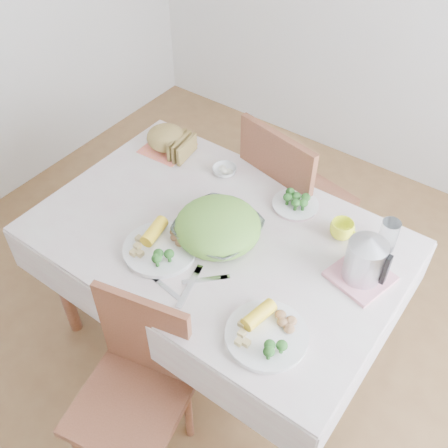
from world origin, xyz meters
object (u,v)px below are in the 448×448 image
Objects in this scene: chair_far at (298,204)px; dinner_plate_left at (160,249)px; yellow_mug at (342,230)px; electric_kettle at (366,257)px; salad_bowl at (218,231)px; dinner_plate_right at (267,336)px; dining_table at (218,292)px; chair_near at (128,402)px.

dinner_plate_left is at bearing 90.62° from chair_far.
yellow_mug is 0.24m from electric_kettle.
salad_bowl is 0.51m from dinner_plate_right.
salad_bowl reaches higher than dinner_plate_left.
dinner_plate_left is 0.80m from electric_kettle.
electric_kettle is at bearing 14.87° from salad_bowl.
dining_table is 1.39× the size of chair_far.
chair_far reaches higher than chair_near.
chair_far is 0.86m from electric_kettle.
chair_near is 2.66× the size of salad_bowl.
dinner_plate_right is at bearing 33.30° from chair_near.
electric_kettle reaches higher than dining_table.
salad_bowl is at bearing -143.14° from yellow_mug.
chair_near is at bearing -84.52° from salad_bowl.
chair_far is 3.44× the size of dinner_plate_right.
yellow_mug reaches higher than dinner_plate_left.
dining_table is at bearing 145.54° from dinner_plate_right.
electric_kettle reaches higher than dinner_plate_right.
salad_bowl is 0.59m from electric_kettle.
chair_near reaches higher than dining_table.
dining_table is 4.66× the size of dinner_plate_left.
dinner_plate_right is 0.59m from yellow_mug.
dining_table is at bearing 169.89° from electric_kettle.
dining_table is at bearing 98.33° from chair_far.
yellow_mug is at bearing 57.60° from chair_near.
dining_table is 6.79× the size of electric_kettle.
chair_far is at bearing 79.35° from dinner_plate_left.
chair_far is 4.87× the size of electric_kettle.
dining_table is 0.78m from electric_kettle.
salad_bowl is (-0.02, -0.67, 0.34)m from chair_far.
dinner_plate_left is (-0.13, -0.21, 0.40)m from dining_table.
dinner_plate_left is at bearing -137.53° from yellow_mug.
salad_bowl is at bearing 54.24° from dinner_plate_left.
chair_near is 0.59m from dinner_plate_left.
yellow_mug is at bearing 36.86° from salad_bowl.
dining_table is 13.99× the size of yellow_mug.
dining_table is 0.66m from chair_far.
dinner_plate_left reaches higher than dining_table.
dining_table is 1.59× the size of chair_near.
chair_near is at bearing 103.09° from chair_far.
chair_near reaches higher than yellow_mug.
chair_far is at bearing 136.38° from yellow_mug.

